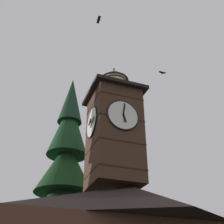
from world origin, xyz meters
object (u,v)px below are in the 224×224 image
(clock_tower, at_px, (114,129))
(flying_bird_high, at_px, (162,73))
(moon, at_px, (123,185))
(flying_bird_low, at_px, (99,20))
(pine_tree_behind, at_px, (63,200))

(clock_tower, height_order, flying_bird_high, flying_bird_high)
(moon, distance_m, flying_bird_low, 30.73)
(clock_tower, distance_m, flying_bird_low, 7.99)
(clock_tower, distance_m, moon, 27.81)
(clock_tower, xyz_separation_m, flying_bird_high, (-5.78, -2.24, 8.20))
(pine_tree_behind, relative_size, moon, 8.57)
(moon, bearing_deg, flying_bird_low, 64.63)
(moon, height_order, flying_bird_high, flying_bird_high)
(clock_tower, bearing_deg, pine_tree_behind, -72.61)
(clock_tower, height_order, flying_bird_low, flying_bird_low)
(pine_tree_behind, bearing_deg, flying_bird_low, 88.69)
(pine_tree_behind, distance_m, flying_bird_low, 13.84)
(pine_tree_behind, xyz_separation_m, moon, (-12.92, -18.96, 8.19))
(moon, distance_m, flying_bird_high, 23.72)
(flying_bird_low, bearing_deg, flying_bird_high, -148.77)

